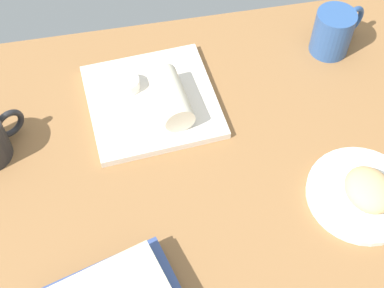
# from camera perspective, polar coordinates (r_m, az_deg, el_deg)

# --- Properties ---
(dining_table) EXTENTS (1.10, 0.90, 0.04)m
(dining_table) POSITION_cam_1_polar(r_m,az_deg,el_deg) (1.01, 0.74, -5.14)
(dining_table) COLOR olive
(dining_table) RESTS_ON ground
(round_plate) EXTENTS (0.20, 0.20, 0.01)m
(round_plate) POSITION_cam_1_polar(r_m,az_deg,el_deg) (1.02, 17.48, -5.10)
(round_plate) COLOR white
(round_plate) RESTS_ON dining_table
(scone_pastry) EXTENTS (0.09, 0.10, 0.05)m
(scone_pastry) POSITION_cam_1_polar(r_m,az_deg,el_deg) (0.99, 18.24, -4.62)
(scone_pastry) COLOR #DFB175
(scone_pastry) RESTS_ON round_plate
(square_plate) EXTENTS (0.27, 0.27, 0.02)m
(square_plate) POSITION_cam_1_polar(r_m,az_deg,el_deg) (1.10, -4.25, 4.55)
(square_plate) COLOR silver
(square_plate) RESTS_ON dining_table
(sauce_cup) EXTENTS (0.05, 0.05, 0.03)m
(sauce_cup) POSITION_cam_1_polar(r_m,az_deg,el_deg) (1.11, -6.86, 6.35)
(sauce_cup) COLOR silver
(sauce_cup) RESTS_ON square_plate
(breakfast_wrap) EXTENTS (0.07, 0.14, 0.06)m
(breakfast_wrap) POSITION_cam_1_polar(r_m,az_deg,el_deg) (1.06, -2.26, 4.96)
(breakfast_wrap) COLOR beige
(breakfast_wrap) RESTS_ON square_plate
(second_mug) EXTENTS (0.13, 0.09, 0.10)m
(second_mug) POSITION_cam_1_polar(r_m,az_deg,el_deg) (1.22, 14.80, 11.47)
(second_mug) COLOR #2D518C
(second_mug) RESTS_ON dining_table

